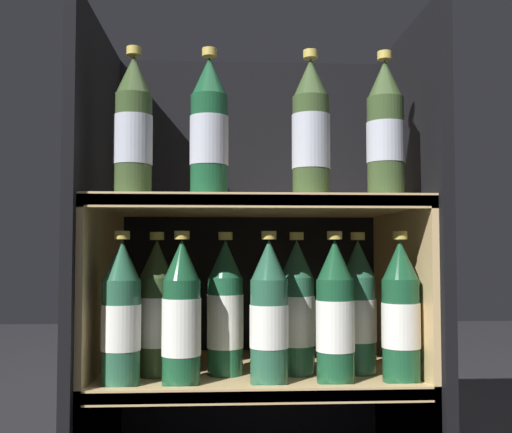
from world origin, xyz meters
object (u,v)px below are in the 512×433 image
(bottle_lower_back_3, at_px, (358,310))
(bottle_upper_front_0, at_px, (133,130))
(bottle_upper_front_3, at_px, (385,132))
(bottle_lower_front_4, at_px, (401,314))
(bottle_lower_front_1, at_px, (181,316))
(bottle_lower_back_0, at_px, (156,312))
(bottle_lower_back_2, at_px, (297,311))
(bottle_lower_front_0, at_px, (121,316))
(bottle_upper_front_1, at_px, (209,131))
(bottle_lower_back_1, at_px, (225,311))
(bottle_lower_front_2, at_px, (269,315))
(bottle_upper_front_2, at_px, (311,132))
(bottle_lower_front_3, at_px, (335,315))

(bottle_lower_back_3, bearing_deg, bottle_upper_front_0, -169.54)
(bottle_upper_front_3, distance_m, bottle_lower_front_4, 0.32)
(bottle_lower_front_1, distance_m, bottle_lower_back_0, 0.09)
(bottle_lower_back_2, bearing_deg, bottle_lower_front_0, -166.32)
(bottle_upper_front_1, relative_size, bottle_lower_back_1, 1.00)
(bottle_lower_front_2, bearing_deg, bottle_lower_back_3, 23.56)
(bottle_upper_front_0, height_order, bottle_lower_back_1, bottle_upper_front_0)
(bottle_upper_front_0, relative_size, bottle_upper_front_1, 1.00)
(bottle_lower_back_0, bearing_deg, bottle_upper_front_1, -37.87)
(bottle_lower_front_1, bearing_deg, bottle_lower_back_1, 45.10)
(bottle_upper_front_2, bearing_deg, bottle_lower_front_0, 180.00)
(bottle_upper_front_3, relative_size, bottle_lower_front_1, 1.00)
(bottle_upper_front_1, relative_size, bottle_lower_front_0, 1.00)
(bottle_upper_front_0, xyz_separation_m, bottle_upper_front_1, (0.13, -0.00, -0.00))
(bottle_lower_front_1, relative_size, bottle_lower_back_3, 1.00)
(bottle_upper_front_2, distance_m, bottle_lower_front_0, 0.45)
(bottle_lower_front_1, xyz_separation_m, bottle_lower_back_1, (0.07, 0.07, -0.00))
(bottle_upper_front_1, height_order, bottle_lower_back_3, bottle_upper_front_1)
(bottle_upper_front_0, xyz_separation_m, bottle_lower_front_2, (0.23, 0.00, -0.31))
(bottle_upper_front_3, height_order, bottle_lower_front_2, bottle_upper_front_3)
(bottle_upper_front_3, xyz_separation_m, bottle_lower_front_1, (-0.35, -0.00, -0.32))
(bottle_upper_front_0, relative_size, bottle_lower_back_1, 1.00)
(bottle_upper_front_0, xyz_separation_m, bottle_lower_back_3, (0.40, 0.07, -0.31))
(bottle_lower_back_2, bearing_deg, bottle_lower_back_1, -180.00)
(bottle_upper_front_3, distance_m, bottle_lower_front_2, 0.37)
(bottle_upper_front_3, distance_m, bottle_lower_back_3, 0.33)
(bottle_upper_front_0, relative_size, bottle_upper_front_2, 1.00)
(bottle_lower_back_2, bearing_deg, bottle_lower_front_4, -23.53)
(bottle_upper_front_1, relative_size, bottle_lower_front_2, 1.00)
(bottle_upper_front_1, relative_size, bottle_lower_front_1, 1.00)
(bottle_upper_front_2, height_order, bottle_lower_front_1, bottle_upper_front_2)
(bottle_lower_front_1, bearing_deg, bottle_upper_front_1, 0.00)
(bottle_upper_front_0, height_order, bottle_lower_back_3, bottle_upper_front_0)
(bottle_lower_front_0, bearing_deg, bottle_lower_front_3, -0.00)
(bottle_upper_front_0, relative_size, bottle_upper_front_3, 1.00)
(bottle_lower_front_4, xyz_separation_m, bottle_lower_back_1, (-0.30, 0.07, -0.00))
(bottle_lower_front_0, distance_m, bottle_lower_front_1, 0.10)
(bottle_lower_back_3, bearing_deg, bottle_upper_front_1, -164.78)
(bottle_lower_front_1, bearing_deg, bottle_upper_front_2, 0.00)
(bottle_upper_front_1, distance_m, bottle_lower_back_3, 0.42)
(bottle_lower_back_3, bearing_deg, bottle_upper_front_2, -142.63)
(bottle_upper_front_2, xyz_separation_m, bottle_lower_back_1, (-0.15, 0.07, -0.31))
(bottle_upper_front_1, distance_m, bottle_lower_back_1, 0.33)
(bottle_lower_front_0, relative_size, bottle_lower_front_1, 1.00)
(bottle_lower_front_2, bearing_deg, bottle_lower_front_3, -0.00)
(bottle_upper_front_0, distance_m, bottle_lower_back_0, 0.33)
(bottle_upper_front_2, distance_m, bottle_lower_front_4, 0.35)
(bottle_upper_front_0, height_order, bottle_upper_front_2, same)
(bottle_upper_front_0, bearing_deg, bottle_lower_front_1, -0.00)
(bottle_upper_front_0, distance_m, bottle_upper_front_3, 0.43)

